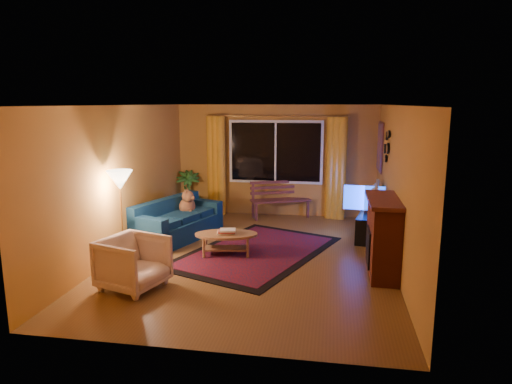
% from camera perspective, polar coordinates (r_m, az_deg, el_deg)
% --- Properties ---
extents(floor, '(4.50, 6.00, 0.02)m').
position_cam_1_polar(floor, '(7.73, -0.37, -8.16)').
color(floor, brown).
rests_on(floor, ground).
extents(ceiling, '(4.50, 6.00, 0.02)m').
position_cam_1_polar(ceiling, '(7.29, -0.40, 10.87)').
color(ceiling, white).
rests_on(ceiling, ground).
extents(wall_back, '(4.50, 0.02, 2.50)m').
position_cam_1_polar(wall_back, '(10.35, 2.49, 3.94)').
color(wall_back, '#BA8136').
rests_on(wall_back, ground).
extents(wall_left, '(0.02, 6.00, 2.50)m').
position_cam_1_polar(wall_left, '(8.10, -16.34, 1.49)').
color(wall_left, '#BA8136').
rests_on(wall_left, ground).
extents(wall_right, '(0.02, 6.00, 2.50)m').
position_cam_1_polar(wall_right, '(7.37, 17.20, 0.52)').
color(wall_right, '#BA8136').
rests_on(wall_right, ground).
extents(window, '(2.00, 0.02, 1.30)m').
position_cam_1_polar(window, '(10.27, 2.45, 5.00)').
color(window, black).
rests_on(window, wall_back).
extents(curtain_rod, '(3.20, 0.03, 0.03)m').
position_cam_1_polar(curtain_rod, '(10.17, 2.46, 9.46)').
color(curtain_rod, '#BF8C3F').
rests_on(curtain_rod, wall_back).
extents(curtain_left, '(0.36, 0.36, 2.24)m').
position_cam_1_polar(curtain_left, '(10.49, -4.95, 3.29)').
color(curtain_left, gold).
rests_on(curtain_left, ground).
extents(curtain_right, '(0.36, 0.36, 2.24)m').
position_cam_1_polar(curtain_right, '(10.17, 9.97, 2.91)').
color(curtain_right, gold).
rests_on(curtain_right, ground).
extents(bench, '(1.37, 0.87, 0.40)m').
position_cam_1_polar(bench, '(10.25, 3.07, -2.12)').
color(bench, '#532624').
rests_on(bench, ground).
extents(potted_plant, '(0.73, 0.73, 1.01)m').
position_cam_1_polar(potted_plant, '(10.62, -8.52, -0.08)').
color(potted_plant, '#235B1E').
rests_on(potted_plant, ground).
extents(sofa, '(1.37, 2.01, 0.75)m').
position_cam_1_polar(sofa, '(8.73, -9.71, -3.42)').
color(sofa, '#0C2742').
rests_on(sofa, ground).
extents(dog, '(0.38, 0.49, 0.50)m').
position_cam_1_polar(dog, '(9.04, -8.60, -1.30)').
color(dog, '#905C39').
rests_on(dog, sofa).
extents(armchair, '(0.93, 0.97, 0.80)m').
position_cam_1_polar(armchair, '(6.58, -15.10, -8.25)').
color(armchair, beige).
rests_on(armchair, ground).
extents(floor_lamp, '(0.29, 0.29, 1.51)m').
position_cam_1_polar(floor_lamp, '(7.53, -16.41, -3.07)').
color(floor_lamp, '#BF8C3F').
rests_on(floor_lamp, ground).
extents(rug, '(2.93, 3.56, 0.02)m').
position_cam_1_polar(rug, '(7.94, 0.03, -7.47)').
color(rug, maroon).
rests_on(rug, ground).
extents(coffee_table, '(1.22, 1.22, 0.38)m').
position_cam_1_polar(coffee_table, '(7.76, -3.73, -6.53)').
color(coffee_table, '#946A44').
rests_on(coffee_table, ground).
extents(tv_console, '(0.59, 1.22, 0.49)m').
position_cam_1_polar(tv_console, '(8.95, 14.00, -4.11)').
color(tv_console, black).
rests_on(tv_console, ground).
extents(television, '(0.24, 1.02, 0.58)m').
position_cam_1_polar(television, '(8.82, 14.17, -0.76)').
color(television, black).
rests_on(television, tv_console).
extents(fireplace, '(0.40, 1.20, 1.10)m').
position_cam_1_polar(fireplace, '(7.12, 15.61, -5.56)').
color(fireplace, maroon).
rests_on(fireplace, ground).
extents(mirror_cluster, '(0.06, 0.60, 0.56)m').
position_cam_1_polar(mirror_cluster, '(8.57, 15.96, 5.73)').
color(mirror_cluster, black).
rests_on(mirror_cluster, wall_right).
extents(painting, '(0.04, 0.76, 0.96)m').
position_cam_1_polar(painting, '(9.72, 15.24, 5.47)').
color(painting, '#D7601E').
rests_on(painting, wall_right).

